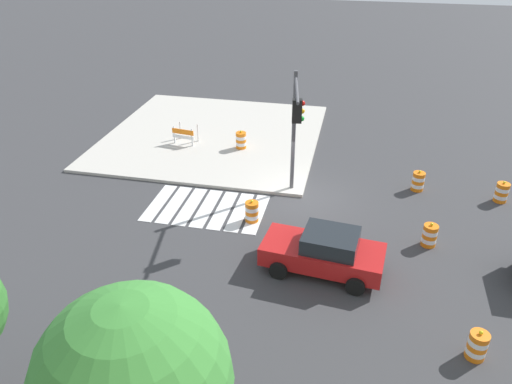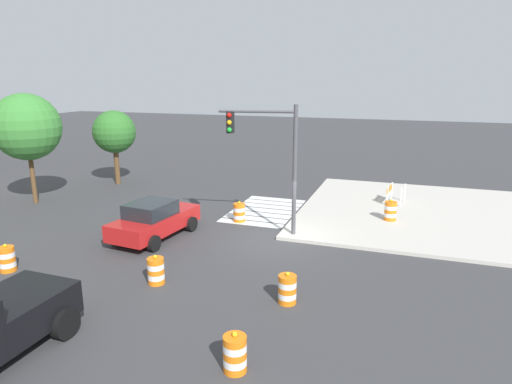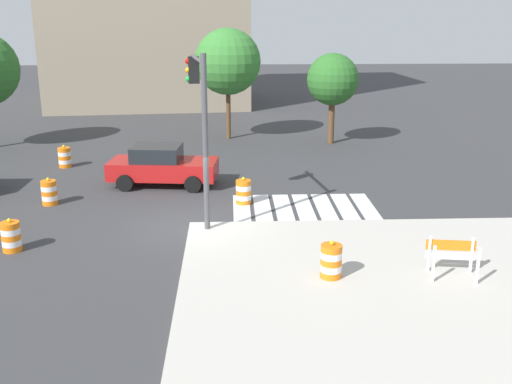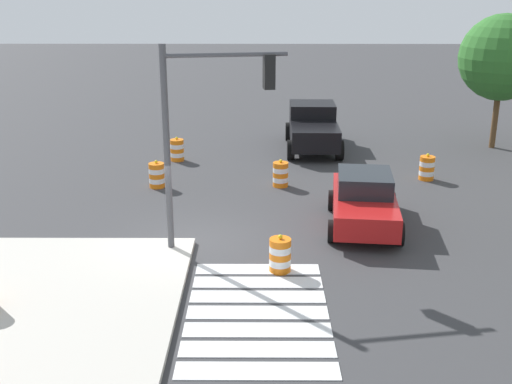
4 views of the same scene
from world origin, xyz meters
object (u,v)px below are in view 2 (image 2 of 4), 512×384
(sports_car, at_px, (154,220))
(traffic_barrel_far_curb, at_px, (7,259))
(construction_barricade, at_px, (392,192))
(traffic_barrel_crosswalk_end, at_px, (235,354))
(traffic_barrel_on_sidewalk, at_px, (390,211))
(traffic_barrel_median_far, at_px, (156,271))
(street_tree_streetside_mid, at_px, (27,127))
(street_tree_streetside_far, at_px, (114,132))
(traffic_barrel_near_corner, at_px, (239,213))
(traffic_barrel_median_near, at_px, (287,289))
(traffic_light_pole, at_px, (268,147))

(sports_car, distance_m, traffic_barrel_far_curb, 5.66)
(sports_car, bearing_deg, construction_barricade, -47.68)
(traffic_barrel_crosswalk_end, height_order, traffic_barrel_on_sidewalk, traffic_barrel_on_sidewalk)
(traffic_barrel_median_far, relative_size, street_tree_streetside_mid, 0.17)
(street_tree_streetside_far, bearing_deg, sports_car, -136.55)
(traffic_barrel_crosswalk_end, relative_size, traffic_barrel_median_far, 1.00)
(traffic_barrel_median_far, bearing_deg, street_tree_streetside_far, 40.13)
(traffic_barrel_near_corner, relative_size, street_tree_streetside_mid, 0.17)
(traffic_barrel_far_curb, bearing_deg, sports_car, -33.55)
(construction_barricade, relative_size, street_tree_streetside_far, 0.28)
(traffic_barrel_median_far, relative_size, traffic_barrel_on_sidewalk, 1.00)
(traffic_barrel_median_far, relative_size, construction_barricade, 0.76)
(sports_car, height_order, traffic_barrel_near_corner, sports_car)
(traffic_barrel_median_far, bearing_deg, traffic_barrel_on_sidewalk, -37.39)
(traffic_barrel_crosswalk_end, bearing_deg, traffic_barrel_near_corner, 20.57)
(traffic_barrel_median_near, xyz_separation_m, street_tree_streetside_mid, (6.42, 16.05, 3.71))
(street_tree_streetside_mid, height_order, street_tree_streetside_far, street_tree_streetside_mid)
(traffic_barrel_near_corner, distance_m, traffic_light_pole, 4.17)
(traffic_barrel_crosswalk_end, distance_m, traffic_barrel_median_far, 5.43)
(construction_barricade, bearing_deg, traffic_barrel_on_sidewalk, -178.89)
(construction_barricade, distance_m, street_tree_streetside_mid, 19.76)
(traffic_barrel_on_sidewalk, height_order, construction_barricade, traffic_barrel_on_sidewalk)
(street_tree_streetside_mid, relative_size, street_tree_streetside_far, 1.26)
(traffic_barrel_near_corner, relative_size, street_tree_streetside_far, 0.22)
(traffic_barrel_crosswalk_end, distance_m, traffic_light_pole, 9.97)
(sports_car, relative_size, traffic_barrel_median_near, 4.39)
(sports_car, bearing_deg, street_tree_streetside_mid, 73.61)
(traffic_barrel_on_sidewalk, relative_size, traffic_light_pole, 0.19)
(traffic_barrel_median_far, bearing_deg, traffic_barrel_median_near, -88.32)
(sports_car, bearing_deg, traffic_barrel_on_sidewalk, -60.45)
(traffic_barrel_median_far, height_order, construction_barricade, construction_barricade)
(traffic_barrel_near_corner, bearing_deg, traffic_light_pole, -127.60)
(traffic_barrel_median_near, relative_size, traffic_barrel_on_sidewalk, 1.00)
(traffic_barrel_on_sidewalk, bearing_deg, traffic_barrel_crosswalk_end, 167.28)
(traffic_barrel_on_sidewalk, distance_m, construction_barricade, 3.20)
(sports_car, relative_size, street_tree_streetside_mid, 0.75)
(traffic_barrel_median_near, distance_m, traffic_light_pole, 6.96)
(sports_car, distance_m, traffic_barrel_median_near, 7.85)
(sports_car, relative_size, construction_barricade, 3.35)
(traffic_barrel_crosswalk_end, height_order, traffic_barrel_median_near, same)
(sports_car, height_order, street_tree_streetside_mid, street_tree_streetside_mid)
(traffic_barrel_far_curb, bearing_deg, traffic_barrel_median_far, -81.31)
(traffic_barrel_median_far, bearing_deg, traffic_light_pole, -20.23)
(traffic_barrel_median_near, xyz_separation_m, construction_barricade, (12.30, -2.50, 0.27))
(traffic_barrel_near_corner, bearing_deg, traffic_barrel_far_curb, 144.01)
(traffic_barrel_on_sidewalk, height_order, street_tree_streetside_mid, street_tree_streetside_mid)
(traffic_barrel_median_near, distance_m, street_tree_streetside_mid, 17.68)
(traffic_barrel_median_near, bearing_deg, traffic_barrel_median_far, 91.68)
(traffic_barrel_near_corner, height_order, construction_barricade, construction_barricade)
(traffic_barrel_near_corner, distance_m, traffic_barrel_crosswalk_end, 11.26)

